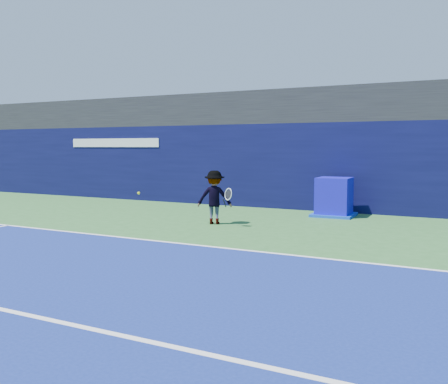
{
  "coord_description": "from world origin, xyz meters",
  "views": [
    {
      "loc": [
        6.65,
        -6.44,
        2.2
      ],
      "look_at": [
        0.64,
        5.2,
        1.0
      ],
      "focal_mm": 40.0,
      "sensor_mm": 36.0,
      "label": 1
    }
  ],
  "objects": [
    {
      "name": "tennis_player",
      "position": [
        -0.05,
        5.93,
        0.76
      ],
      "size": [
        1.29,
        0.87,
        1.52
      ],
      "color": "white",
      "rests_on": "ground"
    },
    {
      "name": "equipment_cart",
      "position": [
        2.55,
        9.09,
        0.56
      ],
      "size": [
        1.31,
        1.31,
        1.22
      ],
      "color": "#130DB7",
      "rests_on": "ground"
    },
    {
      "name": "ground",
      "position": [
        0.0,
        0.0,
        0.0
      ],
      "size": [
        80.0,
        80.0,
        0.0
      ],
      "primitive_type": "plane",
      "color": "#30672E",
      "rests_on": "ground"
    },
    {
      "name": "tennis_ball",
      "position": [
        -1.51,
        4.36,
        0.95
      ],
      "size": [
        0.07,
        0.07,
        0.07
      ],
      "color": "#CAD617",
      "rests_on": "ground"
    },
    {
      "name": "baseline",
      "position": [
        0.0,
        3.0,
        0.01
      ],
      "size": [
        24.0,
        0.1,
        0.01
      ],
      "primitive_type": "cube",
      "color": "white",
      "rests_on": "ground"
    },
    {
      "name": "stadium_band",
      "position": [
        0.0,
        11.5,
        3.6
      ],
      "size": [
        36.0,
        3.0,
        1.2
      ],
      "primitive_type": "cube",
      "color": "black",
      "rests_on": "back_wall_assembly"
    },
    {
      "name": "back_wall_assembly",
      "position": [
        -0.0,
        10.5,
        1.5
      ],
      "size": [
        36.0,
        1.03,
        3.0
      ],
      "color": "#090A33",
      "rests_on": "ground"
    }
  ]
}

